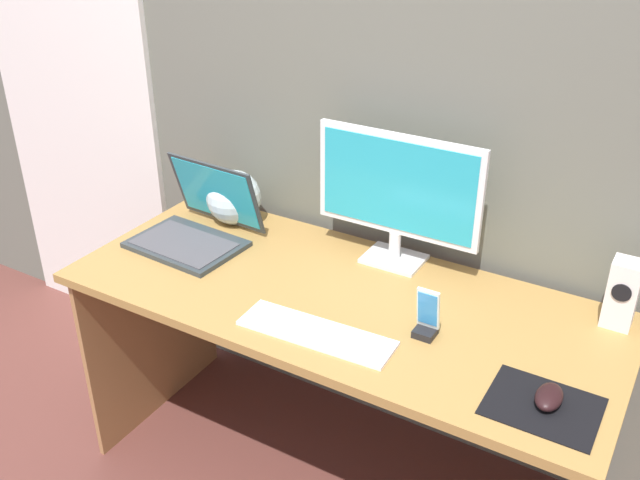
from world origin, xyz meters
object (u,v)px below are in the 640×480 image
Objects in this scene: speaker_right at (622,294)px; monitor at (397,193)px; keyboard_external at (316,333)px; mouse at (549,397)px; laptop at (196,227)px; phone_in_dock at (427,319)px; fishbowl at (234,197)px.

monitor is at bearing 179.26° from speaker_right.
monitor is 0.67m from speaker_right.
mouse is at bearing 0.97° from keyboard_external.
laptop is 2.61× the size of phone_in_dock.
keyboard_external is (0.58, -0.43, -0.08)m from fishbowl.
monitor reaches higher than laptop.
laptop is at bearing -161.47° from monitor.
laptop reaches higher than keyboard_external.
mouse is at bearing -35.61° from monitor.
fishbowl is (-1.24, -0.02, -0.01)m from speaker_right.
keyboard_external is (-0.01, -0.45, -0.22)m from monitor.
laptop is (-1.26, -0.19, -0.05)m from speaker_right.
fishbowl is 0.44× the size of keyboard_external.
monitor is 0.43m from phone_in_dock.
speaker_right is 0.42m from mouse.
speaker_right is 1.03× the size of fishbowl.
monitor is 1.43× the size of laptop.
speaker_right is 1.92× the size of mouse.
mouse is (1.19, -0.21, -0.03)m from laptop.
phone_in_dock reaches higher than keyboard_external.
phone_in_dock is at bearing -144.09° from speaker_right.
laptop is 3.63× the size of mouse.
laptop is 0.85m from phone_in_dock.
monitor is at bearing 18.53° from laptop.
phone_in_dock is at bearing -19.00° from fishbowl.
laptop is 0.65m from keyboard_external.
monitor is at bearing 143.81° from mouse.
fishbowl is at bearing 140.94° from keyboard_external.
speaker_right is 0.53× the size of laptop.
keyboard_external is 3.02× the size of phone_in_dock.
keyboard_external is at bearing -22.74° from laptop.
monitor reaches higher than speaker_right.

